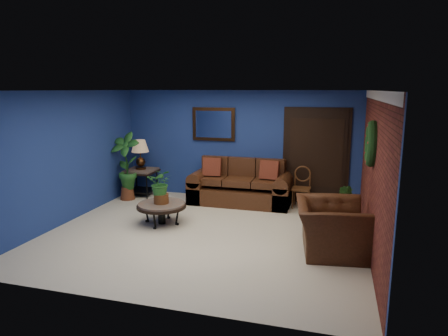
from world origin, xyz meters
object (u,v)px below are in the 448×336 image
(end_table, at_px, (141,175))
(side_chair, at_px, (302,184))
(armchair, at_px, (331,227))
(sofa, at_px, (241,188))
(table_lamp, at_px, (140,151))
(coffee_table, at_px, (162,206))

(end_table, height_order, side_chair, side_chair)
(armchair, bearing_deg, sofa, 33.33)
(side_chair, height_order, armchair, side_chair)
(end_table, relative_size, table_lamp, 1.04)
(coffee_table, height_order, end_table, end_table)
(coffee_table, height_order, side_chair, side_chair)
(sofa, bearing_deg, coffee_table, -121.63)
(side_chair, bearing_deg, coffee_table, -141.73)
(table_lamp, bearing_deg, sofa, 0.80)
(table_lamp, height_order, armchair, table_lamp)
(sofa, height_order, coffee_table, sofa)
(coffee_table, xyz_separation_m, armchair, (3.11, -0.49, 0.05))
(end_table, bearing_deg, coffee_table, -53.11)
(end_table, height_order, table_lamp, table_lamp)
(end_table, distance_m, table_lamp, 0.59)
(end_table, distance_m, side_chair, 3.80)
(table_lamp, distance_m, armchair, 5.04)
(end_table, relative_size, side_chair, 0.79)
(sofa, xyz_separation_m, end_table, (-2.46, -0.03, 0.16))
(sofa, xyz_separation_m, armchair, (1.99, -2.31, 0.07))
(coffee_table, bearing_deg, side_chair, 36.90)
(side_chair, bearing_deg, end_table, -177.63)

